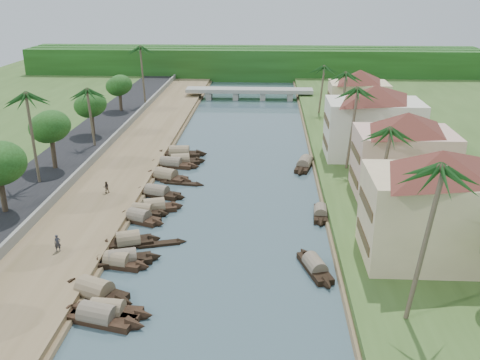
{
  "coord_description": "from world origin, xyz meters",
  "views": [
    {
      "loc": [
        4.17,
        -45.83,
        24.78
      ],
      "look_at": [
        0.95,
        15.06,
        2.0
      ],
      "focal_mm": 40.0,
      "sensor_mm": 36.0,
      "label": 1
    }
  ],
  "objects_px": {
    "building_near": "(435,205)",
    "sampan_1": "(95,292)",
    "person_near": "(58,243)",
    "bridge": "(249,92)",
    "sampan_0": "(98,317)"
  },
  "relations": [
    {
      "from": "building_near",
      "to": "sampan_1",
      "type": "xyz_separation_m",
      "value": [
        -28.98,
        -6.03,
        -5.96
      ]
    },
    {
      "from": "sampan_0",
      "to": "sampan_1",
      "type": "distance_m",
      "value": 3.7
    },
    {
      "from": "sampan_1",
      "to": "person_near",
      "type": "height_order",
      "value": "person_near"
    },
    {
      "from": "sampan_0",
      "to": "bridge",
      "type": "bearing_deg",
      "value": 98.49
    },
    {
      "from": "person_near",
      "to": "bridge",
      "type": "bearing_deg",
      "value": 45.16
    },
    {
      "from": "bridge",
      "to": "sampan_0",
      "type": "height_order",
      "value": "bridge"
    },
    {
      "from": "building_near",
      "to": "sampan_1",
      "type": "relative_size",
      "value": 1.83
    },
    {
      "from": "bridge",
      "to": "building_near",
      "type": "height_order",
      "value": "building_near"
    },
    {
      "from": "bridge",
      "to": "sampan_0",
      "type": "bearing_deg",
      "value": -95.91
    },
    {
      "from": "sampan_0",
      "to": "building_near",
      "type": "bearing_deg",
      "value": 33.32
    },
    {
      "from": "bridge",
      "to": "building_near",
      "type": "bearing_deg",
      "value": -75.61
    },
    {
      "from": "sampan_1",
      "to": "person_near",
      "type": "bearing_deg",
      "value": 154.17
    },
    {
      "from": "bridge",
      "to": "sampan_0",
      "type": "distance_m",
      "value": 83.93
    },
    {
      "from": "sampan_1",
      "to": "person_near",
      "type": "distance_m",
      "value": 8.29
    },
    {
      "from": "sampan_1",
      "to": "bridge",
      "type": "bearing_deg",
      "value": 106.09
    }
  ]
}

